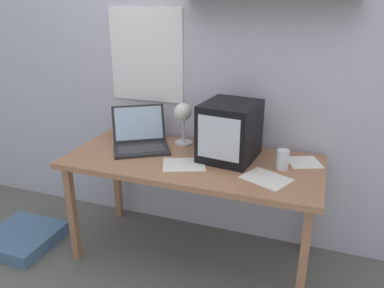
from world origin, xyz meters
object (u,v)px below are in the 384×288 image
at_px(crt_monitor, 230,131).
at_px(loose_paper_near_laptop, 304,162).
at_px(floor_cushion, 23,238).
at_px(laptop, 140,138).
at_px(juice_glass, 282,160).
at_px(desk_lamp, 183,116).
at_px(open_notebook, 266,179).
at_px(corner_desk, 192,169).
at_px(loose_paper_near_monitor, 184,164).

bearing_deg(crt_monitor, loose_paper_near_laptop, 16.94).
height_order(loose_paper_near_laptop, floor_cushion, loose_paper_near_laptop).
relative_size(laptop, juice_glass, 4.16).
relative_size(crt_monitor, laptop, 0.82).
bearing_deg(crt_monitor, desk_lamp, 174.51).
xyz_separation_m(juice_glass, floor_cushion, (-1.70, -0.33, -0.71)).
relative_size(loose_paper_near_laptop, open_notebook, 0.80).
xyz_separation_m(corner_desk, loose_paper_near_laptop, (0.65, 0.18, 0.06)).
bearing_deg(corner_desk, juice_glass, 4.91).
bearing_deg(loose_paper_near_laptop, desk_lamp, -179.66).
height_order(laptop, loose_paper_near_monitor, laptop).
xyz_separation_m(corner_desk, juice_glass, (0.53, 0.05, 0.11)).
bearing_deg(floor_cushion, open_notebook, 5.67).
xyz_separation_m(juice_glass, loose_paper_near_monitor, (-0.55, -0.14, -0.05)).
distance_m(juice_glass, loose_paper_near_monitor, 0.57).
relative_size(crt_monitor, desk_lamp, 1.29).
height_order(desk_lamp, loose_paper_near_monitor, desk_lamp).
distance_m(corner_desk, juice_glass, 0.55).
relative_size(corner_desk, loose_paper_near_monitor, 5.14).
bearing_deg(loose_paper_near_laptop, laptop, -175.04).
bearing_deg(juice_glass, laptop, 177.36).
bearing_deg(laptop, loose_paper_near_laptop, -26.37).
relative_size(laptop, desk_lamp, 1.58).
bearing_deg(loose_paper_near_laptop, floor_cushion, -165.83).
bearing_deg(crt_monitor, juice_glass, -2.59).
height_order(corner_desk, juice_glass, juice_glass).
bearing_deg(laptop, loose_paper_near_monitor, -57.09).
bearing_deg(floor_cushion, desk_lamp, 23.44).
distance_m(crt_monitor, juice_glass, 0.35).
distance_m(laptop, loose_paper_near_monitor, 0.42).
relative_size(juice_glass, loose_paper_near_monitor, 0.38).
xyz_separation_m(desk_lamp, juice_glass, (0.66, -0.13, -0.16)).
relative_size(open_notebook, loose_paper_near_monitor, 0.99).
distance_m(laptop, open_notebook, 0.89).
distance_m(laptop, juice_glass, 0.93).
relative_size(corner_desk, desk_lamp, 5.16).
bearing_deg(floor_cushion, corner_desk, 13.45).
bearing_deg(floor_cushion, crt_monitor, 15.49).
bearing_deg(open_notebook, loose_paper_near_laptop, 59.08).
xyz_separation_m(juice_glass, open_notebook, (-0.06, -0.16, -0.05)).
distance_m(crt_monitor, floor_cushion, 1.65).
bearing_deg(loose_paper_near_laptop, crt_monitor, -170.07).
relative_size(crt_monitor, open_notebook, 1.30).
bearing_deg(open_notebook, loose_paper_near_monitor, 177.15).
xyz_separation_m(desk_lamp, loose_paper_near_laptop, (0.77, 0.00, -0.21)).
distance_m(desk_lamp, open_notebook, 0.69).
distance_m(open_notebook, floor_cushion, 1.78).
bearing_deg(juice_glass, open_notebook, -111.30).
bearing_deg(desk_lamp, juice_glass, -29.99).
xyz_separation_m(laptop, floor_cushion, (-0.78, -0.37, -0.72)).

